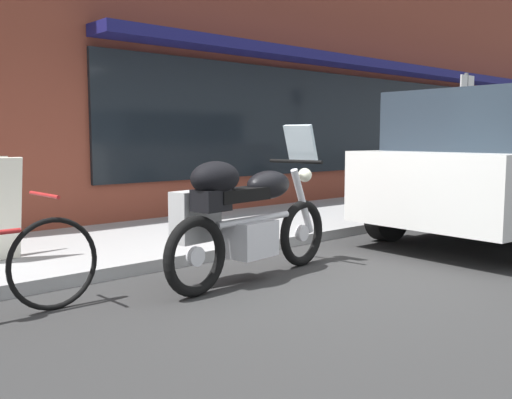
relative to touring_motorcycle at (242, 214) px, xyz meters
name	(u,v)px	position (x,y,z in m)	size (l,w,h in m)	color
ground_plane	(322,281)	(0.55, -0.46, -0.61)	(80.00, 80.00, 0.00)	#2D2D2D
storefront_building	(429,66)	(8.62, 3.41, 2.30)	(24.13, 0.90, 5.93)	brown
sidewalk_curb	(501,191)	(9.55, 2.04, -0.55)	(30.00, 2.44, 0.12)	#989898
touring_motorcycle	(242,214)	(0.00, 0.00, 0.00)	(2.12, 0.65, 1.41)	black
parking_sign_pole	(465,126)	(6.14, 1.18, 0.86)	(0.44, 0.07, 2.26)	#59595B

